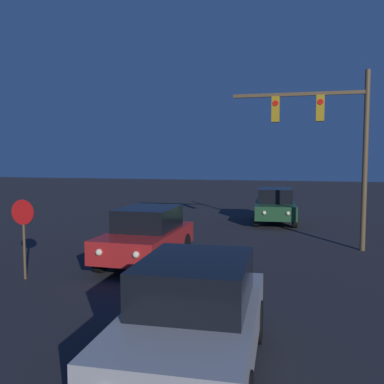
{
  "coord_description": "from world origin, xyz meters",
  "views": [
    {
      "loc": [
        2.75,
        -0.0,
        3.26
      ],
      "look_at": [
        0.0,
        10.88,
        2.34
      ],
      "focal_mm": 40.0,
      "sensor_mm": 36.0,
      "label": 1
    }
  ],
  "objects_px": {
    "car_near": "(194,315)",
    "car_mid": "(147,235)",
    "traffic_signal_mast": "(330,132)",
    "stop_sign": "(23,224)",
    "car_far": "(275,205)"
  },
  "relations": [
    {
      "from": "car_near",
      "to": "car_mid",
      "type": "relative_size",
      "value": 1.01
    },
    {
      "from": "traffic_signal_mast",
      "to": "stop_sign",
      "type": "distance_m",
      "value": 10.39
    },
    {
      "from": "car_mid",
      "to": "traffic_signal_mast",
      "type": "relative_size",
      "value": 0.68
    },
    {
      "from": "car_near",
      "to": "traffic_signal_mast",
      "type": "bearing_deg",
      "value": -106.75
    },
    {
      "from": "car_near",
      "to": "stop_sign",
      "type": "distance_m",
      "value": 6.7
    },
    {
      "from": "car_near",
      "to": "stop_sign",
      "type": "height_order",
      "value": "stop_sign"
    },
    {
      "from": "car_near",
      "to": "car_far",
      "type": "distance_m",
      "value": 15.24
    },
    {
      "from": "car_mid",
      "to": "stop_sign",
      "type": "relative_size",
      "value": 1.98
    },
    {
      "from": "car_mid",
      "to": "car_far",
      "type": "relative_size",
      "value": 0.98
    },
    {
      "from": "car_mid",
      "to": "car_far",
      "type": "distance_m",
      "value": 9.73
    },
    {
      "from": "stop_sign",
      "to": "car_mid",
      "type": "bearing_deg",
      "value": 43.26
    },
    {
      "from": "car_near",
      "to": "car_far",
      "type": "relative_size",
      "value": 0.99
    },
    {
      "from": "car_near",
      "to": "traffic_signal_mast",
      "type": "height_order",
      "value": "traffic_signal_mast"
    },
    {
      "from": "car_mid",
      "to": "traffic_signal_mast",
      "type": "height_order",
      "value": "traffic_signal_mast"
    },
    {
      "from": "car_far",
      "to": "traffic_signal_mast",
      "type": "bearing_deg",
      "value": 106.54
    }
  ]
}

